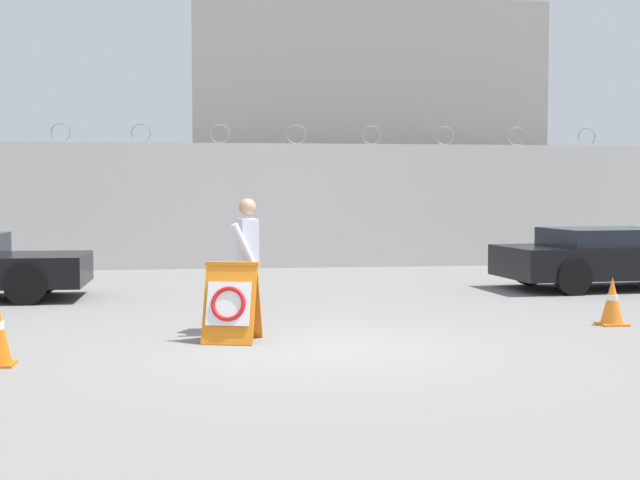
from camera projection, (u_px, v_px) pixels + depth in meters
name	position (u px, v px, depth m)	size (l,w,h in m)	color
ground_plane	(318.00, 349.00, 10.62)	(90.00, 90.00, 0.00)	gray
perimeter_wall	(258.00, 206.00, 21.56)	(36.00, 0.30, 3.47)	silver
building_block	(354.00, 137.00, 26.98)	(9.63, 6.60, 7.00)	#B2ADA3
barricade_sign	(231.00, 302.00, 11.12)	(0.80, 0.81, 1.01)	orange
security_guard	(247.00, 257.00, 11.89)	(0.38, 0.67, 1.79)	black
traffic_cone_near	(612.00, 301.00, 12.51)	(0.37, 0.37, 0.67)	orange
parked_car_far_side	(615.00, 257.00, 17.13)	(4.64, 2.27, 1.16)	black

